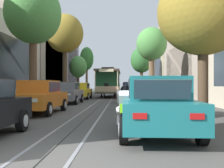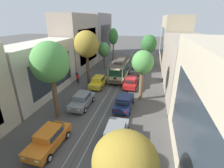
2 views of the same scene
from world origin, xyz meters
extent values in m
plane|color=#4C4947|center=(0.00, 20.82, 0.00)|extent=(160.00, 160.00, 0.00)
cube|color=gray|center=(-0.53, 24.02, 0.01)|extent=(0.08, 60.04, 0.01)
cube|color=gray|center=(0.53, 24.02, 0.01)|extent=(0.08, 60.04, 0.01)
cube|color=black|center=(0.00, 24.02, 0.00)|extent=(0.03, 60.04, 0.01)
cube|color=#2D3842|center=(-7.28, 17.52, 3.13)|extent=(0.04, 9.11, 4.17)
cube|color=gray|center=(-9.57, 30.53, 5.32)|extent=(4.61, 12.71, 10.65)
cube|color=#2D3842|center=(-7.28, 30.53, 4.79)|extent=(0.04, 9.11, 6.39)
cube|color=gray|center=(-10.11, 43.54, 5.50)|extent=(5.70, 12.71, 11.00)
cube|color=#2D3842|center=(-7.28, 43.54, 4.95)|extent=(0.04, 9.11, 6.60)
cube|color=gray|center=(10.17, 24.02, 3.68)|extent=(5.82, 17.05, 7.35)
cube|color=#2D3842|center=(7.28, 24.02, 3.31)|extent=(0.04, 12.14, 4.41)
cube|color=tan|center=(9.69, 41.37, 5.21)|extent=(4.85, 17.05, 10.43)
cube|color=#2D3842|center=(7.28, 41.37, 4.69)|extent=(0.04, 12.14, 6.26)
cube|color=#2D3842|center=(-1.56, 2.31, 1.28)|extent=(0.06, 1.81, 0.47)
cube|color=#B21414|center=(-1.79, 4.31, 0.75)|extent=(0.28, 0.04, 0.12)
cylinder|color=black|center=(-1.45, 3.49, 0.32)|extent=(0.21, 0.64, 0.64)
cylinder|color=silver|center=(-1.34, 3.49, 0.32)|extent=(0.03, 0.35, 0.35)
cube|color=orange|center=(-2.52, 8.46, 0.65)|extent=(1.92, 4.35, 0.66)
cube|color=orange|center=(-2.52, 8.61, 1.28)|extent=(1.54, 2.11, 0.60)
cube|color=#2D3842|center=(-2.54, 7.77, 1.26)|extent=(1.34, 0.26, 0.47)
cube|color=#2D3842|center=(-2.49, 9.79, 1.26)|extent=(1.30, 0.24, 0.45)
cube|color=#2D3842|center=(-1.77, 8.59, 1.28)|extent=(0.08, 1.81, 0.47)
cube|color=#2D3842|center=(-3.27, 8.63, 1.28)|extent=(0.08, 1.81, 0.47)
cube|color=white|center=(-2.03, 6.28, 0.75)|extent=(0.28, 0.05, 0.14)
cube|color=#B21414|center=(-1.90, 10.60, 0.75)|extent=(0.28, 0.05, 0.12)
cube|color=white|center=(-3.15, 6.31, 0.75)|extent=(0.28, 0.05, 0.14)
cube|color=#B21414|center=(-3.02, 10.63, 0.75)|extent=(0.28, 0.05, 0.12)
cylinder|color=black|center=(-1.68, 7.10, 0.32)|extent=(0.22, 0.65, 0.64)
cylinder|color=silver|center=(-1.57, 7.10, 0.32)|extent=(0.03, 0.35, 0.35)
cylinder|color=black|center=(-3.44, 7.15, 0.32)|extent=(0.22, 0.65, 0.64)
cylinder|color=silver|center=(-3.55, 7.15, 0.32)|extent=(0.03, 0.35, 0.35)
cylinder|color=black|center=(-1.61, 9.76, 0.32)|extent=(0.22, 0.65, 0.64)
cylinder|color=silver|center=(-1.50, 9.76, 0.32)|extent=(0.03, 0.35, 0.35)
cylinder|color=black|center=(-3.37, 9.82, 0.32)|extent=(0.22, 0.65, 0.64)
cylinder|color=silver|center=(-3.48, 9.82, 0.32)|extent=(0.03, 0.35, 0.35)
cube|color=slate|center=(-2.58, 15.34, 0.65)|extent=(1.81, 4.30, 0.66)
cube|color=slate|center=(-2.58, 15.49, 1.28)|extent=(1.48, 2.07, 0.60)
cube|color=#2D3842|center=(-2.58, 14.65, 1.26)|extent=(1.33, 0.23, 0.47)
cube|color=#2D3842|center=(-2.57, 16.67, 1.26)|extent=(1.30, 0.20, 0.45)
cube|color=#2D3842|center=(-1.83, 15.49, 1.28)|extent=(0.03, 1.81, 0.47)
cube|color=#2D3842|center=(-3.32, 15.49, 1.28)|extent=(0.03, 1.81, 0.47)
cube|color=white|center=(-2.02, 13.18, 0.75)|extent=(0.28, 0.04, 0.14)
cube|color=#B21414|center=(-2.01, 17.50, 0.75)|extent=(0.28, 0.04, 0.12)
cube|color=white|center=(-3.14, 13.18, 0.75)|extent=(0.28, 0.04, 0.14)
cube|color=#B21414|center=(-3.13, 17.50, 0.75)|extent=(0.28, 0.04, 0.12)
cylinder|color=black|center=(-1.70, 14.00, 0.32)|extent=(0.20, 0.64, 0.64)
cylinder|color=silver|center=(-1.59, 14.00, 0.32)|extent=(0.02, 0.35, 0.35)
cylinder|color=black|center=(-3.46, 14.01, 0.32)|extent=(0.20, 0.64, 0.64)
cylinder|color=silver|center=(-3.57, 14.01, 0.32)|extent=(0.02, 0.35, 0.35)
cylinder|color=black|center=(-1.69, 16.67, 0.32)|extent=(0.20, 0.64, 0.64)
cylinder|color=silver|center=(-1.58, 16.67, 0.32)|extent=(0.02, 0.35, 0.35)
cylinder|color=black|center=(-3.45, 16.67, 0.32)|extent=(0.20, 0.64, 0.64)
cylinder|color=silver|center=(-3.56, 16.67, 0.32)|extent=(0.02, 0.35, 0.35)
cube|color=gold|center=(-2.55, 21.58, 0.65)|extent=(1.82, 4.31, 0.66)
cube|color=gold|center=(-2.55, 21.73, 1.28)|extent=(1.48, 2.07, 0.60)
cube|color=#2D3842|center=(-2.55, 20.90, 1.26)|extent=(1.33, 0.23, 0.47)
cube|color=#2D3842|center=(-2.54, 22.92, 1.26)|extent=(1.30, 0.20, 0.45)
cube|color=#2D3842|center=(-1.80, 21.73, 1.28)|extent=(0.04, 1.81, 0.47)
cube|color=#2D3842|center=(-3.30, 21.74, 1.28)|extent=(0.04, 1.81, 0.47)
cube|color=white|center=(-2.00, 19.42, 0.75)|extent=(0.28, 0.04, 0.14)
cube|color=#B21414|center=(-1.98, 23.74, 0.75)|extent=(0.28, 0.04, 0.12)
cube|color=white|center=(-3.11, 19.43, 0.75)|extent=(0.28, 0.04, 0.14)
cube|color=#B21414|center=(-3.10, 23.75, 0.75)|extent=(0.28, 0.04, 0.12)
cylinder|color=black|center=(-1.67, 20.25, 0.32)|extent=(0.20, 0.64, 0.64)
cylinder|color=silver|center=(-1.56, 20.25, 0.32)|extent=(0.02, 0.35, 0.35)
cylinder|color=black|center=(-3.43, 20.25, 0.32)|extent=(0.20, 0.64, 0.64)
cylinder|color=silver|center=(-3.54, 20.25, 0.32)|extent=(0.02, 0.35, 0.35)
cylinder|color=black|center=(-1.66, 22.91, 0.32)|extent=(0.20, 0.64, 0.64)
cylinder|color=silver|center=(-1.55, 22.91, 0.32)|extent=(0.02, 0.35, 0.35)
cylinder|color=black|center=(-3.42, 22.92, 0.32)|extent=(0.20, 0.64, 0.64)
cylinder|color=silver|center=(-3.53, 22.92, 0.32)|extent=(0.02, 0.35, 0.35)
cube|color=#196B70|center=(2.41, 3.24, 0.65)|extent=(1.87, 4.33, 0.66)
cube|color=#196B70|center=(2.40, 3.09, 1.28)|extent=(1.51, 2.09, 0.60)
cube|color=#2D3842|center=(2.42, 3.93, 1.26)|extent=(1.34, 0.24, 0.47)
cube|color=#2D3842|center=(2.38, 1.91, 1.26)|extent=(1.30, 0.22, 0.45)
cube|color=#2D3842|center=(1.66, 3.10, 1.28)|extent=(0.06, 1.81, 0.47)
cube|color=#2D3842|center=(3.15, 3.08, 1.28)|extent=(0.06, 1.81, 0.47)
cube|color=white|center=(1.89, 5.41, 0.75)|extent=(0.28, 0.04, 0.14)
cube|color=#B21414|center=(1.81, 1.09, 0.75)|extent=(0.28, 0.04, 0.12)
cube|color=white|center=(3.00, 5.39, 0.75)|extent=(0.28, 0.04, 0.14)
cube|color=#B21414|center=(2.93, 1.07, 0.75)|extent=(0.28, 0.04, 0.12)
cylinder|color=black|center=(1.55, 4.59, 0.32)|extent=(0.21, 0.64, 0.64)
cylinder|color=silver|center=(1.44, 4.59, 0.32)|extent=(0.03, 0.35, 0.35)
cylinder|color=black|center=(3.31, 4.56, 0.32)|extent=(0.21, 0.64, 0.64)
cylinder|color=silver|center=(3.42, 4.56, 0.32)|extent=(0.03, 0.35, 0.35)
cylinder|color=black|center=(1.50, 1.92, 0.32)|extent=(0.21, 0.64, 0.64)
cylinder|color=silver|center=(1.39, 1.92, 0.32)|extent=(0.03, 0.35, 0.35)
cylinder|color=black|center=(3.26, 1.89, 0.32)|extent=(0.21, 0.64, 0.64)
cylinder|color=silver|center=(3.37, 1.89, 0.32)|extent=(0.03, 0.35, 0.35)
cube|color=slate|center=(2.58, 10.31, 0.65)|extent=(1.87, 4.33, 0.66)
cube|color=slate|center=(2.58, 10.16, 1.28)|extent=(1.51, 2.09, 0.60)
cube|color=#2D3842|center=(2.57, 11.00, 1.26)|extent=(1.34, 0.24, 0.47)
cube|color=#2D3842|center=(2.60, 8.98, 1.26)|extent=(1.30, 0.22, 0.45)
cube|color=#2D3842|center=(1.83, 10.15, 1.28)|extent=(0.06, 1.81, 0.47)
cube|color=#2D3842|center=(3.33, 10.18, 1.28)|extent=(0.06, 1.81, 0.47)
cube|color=white|center=(1.98, 12.46, 0.75)|extent=(0.28, 0.04, 0.14)
cube|color=#B21414|center=(2.06, 8.14, 0.75)|extent=(0.28, 0.04, 0.12)
cube|color=white|center=(3.10, 12.48, 0.75)|extent=(0.28, 0.04, 0.14)
cube|color=#B21414|center=(3.17, 8.16, 0.75)|extent=(0.28, 0.04, 0.12)
cylinder|color=black|center=(1.68, 11.63, 0.32)|extent=(0.21, 0.64, 0.64)
cylinder|color=silver|center=(1.57, 11.63, 0.32)|extent=(0.03, 0.35, 0.35)
cylinder|color=black|center=(3.44, 11.66, 0.32)|extent=(0.21, 0.64, 0.64)
cylinder|color=silver|center=(3.55, 11.66, 0.32)|extent=(0.03, 0.35, 0.35)
cylinder|color=black|center=(1.72, 8.97, 0.32)|extent=(0.21, 0.64, 0.64)
cylinder|color=silver|center=(1.61, 8.96, 0.32)|extent=(0.03, 0.35, 0.35)
cylinder|color=black|center=(3.48, 8.99, 0.32)|extent=(0.21, 0.64, 0.64)
cylinder|color=silver|center=(3.59, 9.00, 0.32)|extent=(0.03, 0.35, 0.35)
cube|color=#19234C|center=(2.35, 16.15, 0.65)|extent=(1.88, 4.33, 0.66)
cube|color=#19234C|center=(2.34, 16.00, 1.28)|extent=(1.51, 2.09, 0.60)
cube|color=#2D3842|center=(2.36, 16.83, 1.26)|extent=(1.34, 0.24, 0.47)
cube|color=#2D3842|center=(2.32, 14.81, 1.26)|extent=(1.30, 0.22, 0.45)
cube|color=#2D3842|center=(1.60, 16.01, 1.28)|extent=(0.06, 1.81, 0.47)
cube|color=#2D3842|center=(3.09, 15.98, 1.28)|extent=(0.06, 1.81, 0.47)
cube|color=white|center=(1.83, 18.32, 0.75)|extent=(0.28, 0.04, 0.14)
cube|color=#B21414|center=(1.75, 14.00, 0.75)|extent=(0.28, 0.04, 0.12)
cube|color=white|center=(2.94, 18.30, 0.75)|extent=(0.28, 0.04, 0.14)
cube|color=#B21414|center=(2.87, 13.98, 0.75)|extent=(0.28, 0.04, 0.12)
cylinder|color=black|center=(1.49, 17.49, 0.32)|extent=(0.21, 0.64, 0.64)
cylinder|color=silver|center=(1.38, 17.50, 0.32)|extent=(0.03, 0.35, 0.35)
cylinder|color=black|center=(3.25, 17.46, 0.32)|extent=(0.21, 0.64, 0.64)
cylinder|color=silver|center=(3.36, 17.46, 0.32)|extent=(0.03, 0.35, 0.35)
cylinder|color=black|center=(1.44, 14.83, 0.32)|extent=(0.21, 0.64, 0.64)
cylinder|color=silver|center=(1.33, 14.83, 0.32)|extent=(0.03, 0.35, 0.35)
cylinder|color=black|center=(3.20, 14.80, 0.32)|extent=(0.21, 0.64, 0.64)
cylinder|color=silver|center=(3.31, 14.80, 0.32)|extent=(0.03, 0.35, 0.35)
cube|color=red|center=(2.35, 22.64, 0.65)|extent=(1.88, 4.33, 0.66)
cube|color=red|center=(2.34, 22.49, 1.28)|extent=(1.52, 2.09, 0.60)
cube|color=#2D3842|center=(2.36, 23.33, 1.26)|extent=(1.34, 0.25, 0.47)
cube|color=#2D3842|center=(2.32, 21.31, 1.26)|extent=(1.30, 0.22, 0.45)
cube|color=#2D3842|center=(1.60, 22.50, 1.28)|extent=(0.07, 1.81, 0.47)
cube|color=#2D3842|center=(3.09, 22.47, 1.28)|extent=(0.07, 1.81, 0.47)
cube|color=white|center=(1.83, 24.81, 0.75)|extent=(0.28, 0.05, 0.14)
cube|color=#B21414|center=(1.75, 20.49, 0.75)|extent=(0.28, 0.05, 0.12)
cube|color=white|center=(2.95, 24.79, 0.75)|extent=(0.28, 0.05, 0.14)
cube|color=#B21414|center=(2.86, 20.47, 0.75)|extent=(0.28, 0.05, 0.12)
cylinder|color=black|center=(1.49, 23.99, 0.32)|extent=(0.21, 0.64, 0.64)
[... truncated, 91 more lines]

